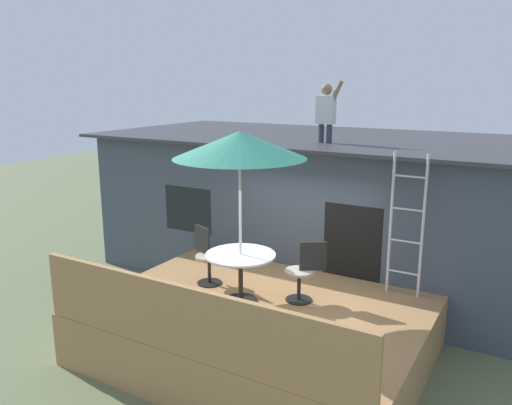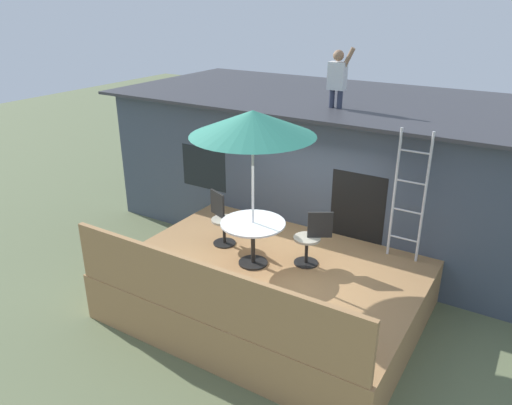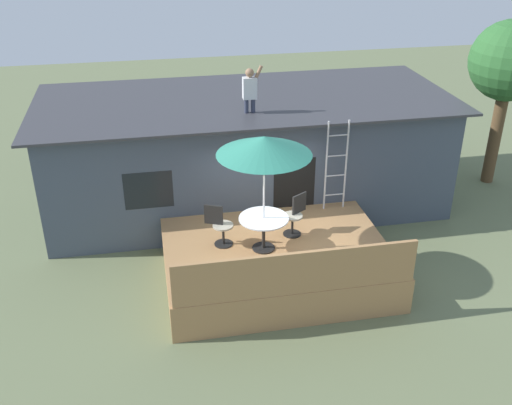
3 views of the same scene
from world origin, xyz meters
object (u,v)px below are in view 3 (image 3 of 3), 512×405
patio_chair_left (220,225)px  patio_chair_right (295,215)px  patio_umbrella (264,146)px  step_ladder (336,166)px  person_figure (250,87)px  backyard_tree (510,63)px  patio_table (264,224)px

patio_chair_left → patio_chair_right: size_ratio=1.00×
patio_umbrella → step_ladder: (2.02, 1.49, -1.25)m
step_ladder → person_figure: bearing=148.3°
backyard_tree → step_ladder: bearing=-158.0°
step_ladder → backyard_tree: (5.45, 2.20, 1.57)m
patio_table → backyard_tree: bearing=26.3°
patio_table → patio_umbrella: size_ratio=0.41×
patio_table → step_ladder: (2.02, 1.49, 0.51)m
person_figure → patio_chair_right: (0.60, -2.11, -2.28)m
step_ladder → person_figure: 2.69m
patio_umbrella → step_ladder: 2.80m
patio_umbrella → step_ladder: patio_umbrella is taller
step_ladder → backyard_tree: bearing=22.0°
patio_umbrella → person_figure: person_figure is taller
patio_chair_left → patio_table: bearing=0.0°
patio_umbrella → patio_table: bearing=-135.0°
patio_table → backyard_tree: backyard_tree is taller
patio_chair_right → backyard_tree: size_ratio=0.20×
patio_table → patio_chair_right: bearing=32.0°
patio_umbrella → backyard_tree: backyard_tree is taller
patio_table → person_figure: bearing=85.5°
person_figure → patio_chair_left: size_ratio=1.21×
patio_table → step_ladder: size_ratio=0.47×
patio_table → step_ladder: bearing=36.5°
patio_table → patio_umbrella: patio_umbrella is taller
patio_chair_right → person_figure: bearing=-106.2°
patio_umbrella → backyard_tree: bearing=26.3°
step_ladder → patio_chair_right: step_ladder is taller
patio_table → patio_chair_right: (0.80, 0.50, -0.13)m
patio_table → person_figure: 3.39m
patio_umbrella → patio_chair_left: bearing=157.6°
backyard_tree → patio_table: bearing=-153.7°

